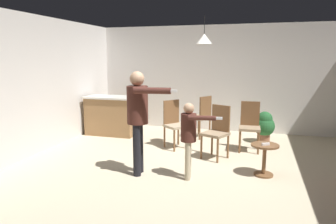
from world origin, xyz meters
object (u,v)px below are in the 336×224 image
person_child (189,132)px  dining_chair_near_wall (202,115)px  dining_chair_centre_back (174,122)px  spare_remote_on_table (266,144)px  person_adult (138,112)px  dining_chair_spare (217,130)px  kitchen_counter (112,115)px  side_table_by_couch (264,156)px  potted_plant_corner (264,125)px  dining_chair_by_counter (250,124)px

person_child → dining_chair_near_wall: 2.60m
dining_chair_centre_back → spare_remote_on_table: 2.18m
person_child → spare_remote_on_table: size_ratio=9.29×
person_adult → dining_chair_spare: bearing=130.4°
person_child → dining_chair_spare: size_ratio=1.21×
person_adult → dining_chair_near_wall: bearing=160.9°
kitchen_counter → person_adult: size_ratio=0.75×
spare_remote_on_table → dining_chair_spare: bearing=138.7°
dining_chair_near_wall → dining_chair_centre_back: 1.04m
dining_chair_spare → side_table_by_couch: bearing=165.4°
side_table_by_couch → potted_plant_corner: bearing=89.4°
person_adult → potted_plant_corner: size_ratio=2.39×
dining_chair_near_wall → dining_chair_centre_back: (-0.41, -0.96, 0.00)m
dining_chair_by_counter → dining_chair_spare: same height
side_table_by_couch → person_adult: size_ratio=0.31×
person_child → potted_plant_corner: person_child is taller
person_adult → dining_chair_near_wall: (0.56, 2.61, -0.50)m
kitchen_counter → side_table_by_couch: kitchen_counter is taller
person_adult → potted_plant_corner: 3.33m
dining_chair_by_counter → dining_chair_spare: size_ratio=1.00×
person_adult → person_child: (0.83, 0.03, -0.29)m
person_child → potted_plant_corner: (1.16, 2.57, -0.36)m
person_adult → dining_chair_centre_back: (0.15, 1.65, -0.50)m
kitchen_counter → spare_remote_on_table: (3.60, -1.86, 0.06)m
dining_chair_by_counter → dining_chair_centre_back: size_ratio=1.00×
potted_plant_corner → spare_remote_on_table: potted_plant_corner is taller
person_adult → dining_chair_centre_back: bearing=167.8°
person_child → potted_plant_corner: 2.84m
dining_chair_by_counter → spare_remote_on_table: bearing=99.6°
side_table_by_couch → spare_remote_on_table: (0.01, -0.05, 0.21)m
potted_plant_corner → spare_remote_on_table: 2.15m
person_child → dining_chair_near_wall: (-0.27, 2.58, -0.20)m
side_table_by_couch → person_adult: bearing=-165.8°
potted_plant_corner → dining_chair_spare: bearing=-122.2°
side_table_by_couch → potted_plant_corner: 2.10m
kitchen_counter → dining_chair_near_wall: 2.21m
spare_remote_on_table → side_table_by_couch: bearing=100.5°
side_table_by_couch → dining_chair_spare: dining_chair_spare is taller
person_child → dining_chair_spare: person_child is taller
dining_chair_centre_back → dining_chair_spare: bearing=105.1°
dining_chair_near_wall → dining_chair_by_counter: bearing=-91.6°
dining_chair_by_counter → spare_remote_on_table: dining_chair_by_counter is taller
kitchen_counter → dining_chair_by_counter: (3.31, -0.43, 0.07)m
dining_chair_spare → spare_remote_on_table: dining_chair_spare is taller
person_child → spare_remote_on_table: bearing=100.5°
person_child → dining_chair_near_wall: person_child is taller
person_child → dining_chair_by_counter: 2.05m
spare_remote_on_table → kitchen_counter: bearing=152.7°
potted_plant_corner → spare_remote_on_table: bearing=-90.4°
dining_chair_near_wall → side_table_by_couch: bearing=-114.9°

